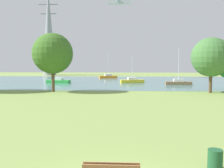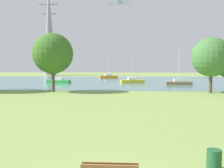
% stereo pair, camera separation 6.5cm
% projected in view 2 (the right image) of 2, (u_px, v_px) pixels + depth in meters
% --- Properties ---
extents(ground_plane, '(160.00, 160.00, 0.00)m').
position_uv_depth(ground_plane, '(122.00, 98.00, 30.06)').
color(ground_plane, '#7F994C').
extents(litter_bin, '(0.56, 0.56, 0.80)m').
position_uv_depth(litter_bin, '(214.00, 160.00, 9.98)').
color(litter_bin, '#1E512D').
rests_on(litter_bin, ground).
extents(water_surface, '(140.00, 40.00, 0.02)m').
position_uv_depth(water_surface, '(125.00, 81.00, 57.92)').
color(water_surface, slate).
rests_on(water_surface, ground).
extents(sailboat_yellow, '(5.00, 2.44, 5.58)m').
position_uv_depth(sailboat_yellow, '(132.00, 81.00, 53.58)').
color(sailboat_yellow, yellow).
rests_on(sailboat_yellow, water_surface).
extents(sailboat_orange, '(5.03, 2.74, 7.09)m').
position_uv_depth(sailboat_orange, '(108.00, 76.00, 69.87)').
color(sailboat_orange, orange).
rests_on(sailboat_orange, water_surface).
extents(sailboat_brown, '(4.83, 1.59, 6.74)m').
position_uv_depth(sailboat_brown, '(179.00, 82.00, 48.49)').
color(sailboat_brown, brown).
rests_on(sailboat_brown, water_surface).
extents(sailboat_green, '(4.98, 2.26, 7.59)m').
position_uv_depth(sailboat_green, '(59.00, 81.00, 52.83)').
color(sailboat_green, green).
rests_on(sailboat_green, water_surface).
extents(tree_east_near, '(5.74, 5.74, 8.30)m').
position_uv_depth(tree_east_near, '(53.00, 54.00, 36.58)').
color(tree_east_near, brown).
rests_on(tree_east_near, ground).
extents(tree_east_far, '(5.36, 5.36, 7.57)m').
position_uv_depth(tree_east_far, '(211.00, 57.00, 35.26)').
color(tree_east_far, brown).
rests_on(tree_east_far, ground).
extents(electricity_pylon, '(6.40, 4.40, 28.95)m').
position_uv_depth(electricity_pylon, '(49.00, 31.00, 85.72)').
color(electricity_pylon, gray).
rests_on(electricity_pylon, ground).
extents(light_aircraft, '(6.46, 8.45, 2.10)m').
position_uv_depth(light_aircraft, '(119.00, 2.00, 70.02)').
color(light_aircraft, silver).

